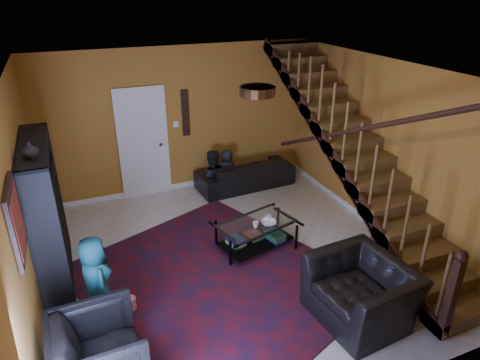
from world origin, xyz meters
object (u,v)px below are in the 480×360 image
object	(u,v)px
sofa	(245,173)
coffee_table	(256,233)
armchair_right	(361,292)
armchair_left	(99,354)
bookshelf	(48,217)

from	to	relation	value
sofa	coffee_table	world-z (taller)	sofa
armchair_right	coffee_table	size ratio (longest dim) A/B	0.90
armchair_left	bookshelf	bearing A→B (deg)	7.11
bookshelf	coffee_table	distance (m)	2.99
armchair_right	coffee_table	xyz separation A→B (m)	(-0.54, 1.90, -0.13)
bookshelf	armchair_right	size ratio (longest dim) A/B	1.71
armchair_right	sofa	bearing A→B (deg)	172.25
sofa	coffee_table	bearing A→B (deg)	67.53
bookshelf	armchair_left	world-z (taller)	bookshelf
armchair_left	armchair_right	distance (m)	3.07
armchair_left	sofa	bearing A→B (deg)	-42.94
armchair_left	armchair_right	size ratio (longest dim) A/B	0.78
coffee_table	armchair_right	bearing A→B (deg)	-74.23
sofa	armchair_right	bearing A→B (deg)	83.82
bookshelf	armchair_right	xyz separation A→B (m)	(3.41, -2.32, -0.58)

